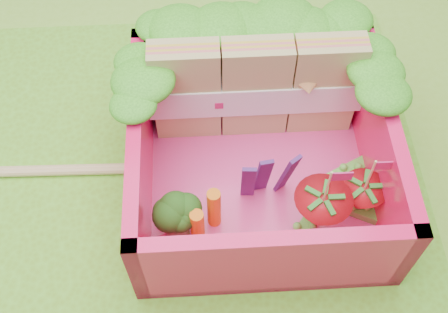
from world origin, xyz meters
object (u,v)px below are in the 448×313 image
at_px(strawberry_right, 361,198).
at_px(bento_box, 260,152).
at_px(strawberry_left, 320,212).
at_px(broccoli, 176,219).
at_px(sandwich_stack, 256,89).
at_px(chopsticks, 1,172).

bearing_deg(strawberry_right, bento_box, 154.02).
distance_m(strawberry_left, strawberry_right, 0.24).
height_order(broccoli, strawberry_right, strawberry_right).
relative_size(bento_box, strawberry_left, 2.47).
bearing_deg(sandwich_stack, chopsticks, -170.66).
xyz_separation_m(bento_box, broccoli, (-0.44, -0.33, -0.06)).
distance_m(broccoli, chopsticks, 1.10).
distance_m(strawberry_left, chopsticks, 1.76).
bearing_deg(sandwich_stack, broccoli, -123.19).
relative_size(strawberry_right, chopsticks, 0.19).
bearing_deg(bento_box, broccoli, -143.14).
xyz_separation_m(strawberry_right, chopsticks, (-1.93, 0.36, -0.15)).
bearing_deg(strawberry_right, sandwich_stack, 129.64).
bearing_deg(broccoli, chopsticks, 155.64).
distance_m(bento_box, strawberry_right, 0.56).
bearing_deg(bento_box, chopsticks, 175.36).
xyz_separation_m(sandwich_stack, strawberry_right, (0.49, -0.59, -0.19)).
bearing_deg(sandwich_stack, strawberry_right, -50.36).
xyz_separation_m(sandwich_stack, strawberry_left, (0.27, -0.68, -0.16)).
bearing_deg(strawberry_left, bento_box, 130.00).
xyz_separation_m(bento_box, chopsticks, (-1.43, 0.12, -0.25)).
relative_size(broccoli, chopsticks, 0.13).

